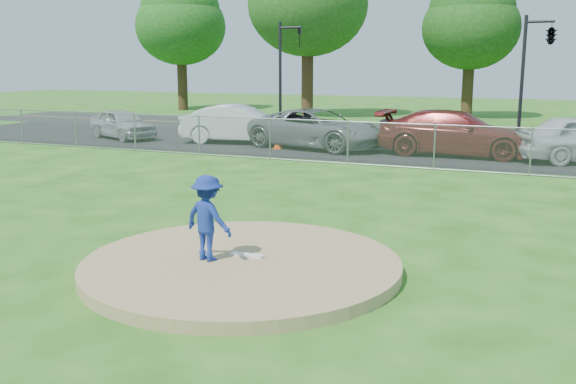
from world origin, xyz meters
name	(u,v)px	position (x,y,z in m)	size (l,w,h in m)	color
ground	(389,177)	(0.00, 10.00, 0.00)	(120.00, 120.00, 0.00)	#205913
pitchers_mound	(242,265)	(0.00, 0.00, 0.10)	(5.40, 5.40, 0.20)	#9C8355
pitching_rubber	(247,255)	(0.00, 0.20, 0.22)	(0.60, 0.15, 0.04)	white
chain_link_fence	(405,146)	(0.00, 12.00, 0.75)	(40.00, 0.06, 1.50)	gray
parking_lot	(429,151)	(0.00, 16.50, 0.01)	(50.00, 8.00, 0.01)	black
street	(458,133)	(0.00, 24.00, 0.00)	(60.00, 7.00, 0.01)	#232325
tree_far_left	(180,15)	(-22.00, 33.00, 7.06)	(6.72, 6.72, 10.74)	#332212
tree_center	(471,16)	(-1.00, 34.00, 6.47)	(6.16, 6.16, 9.84)	#362613
traffic_signal_left	(284,66)	(-8.76, 22.00, 3.36)	(1.28, 0.20, 5.60)	black
traffic_signal_center	(548,37)	(3.97, 22.00, 4.61)	(1.42, 2.48, 5.60)	black
pitcher	(208,218)	(-0.51, -0.22, 0.93)	(0.94, 0.54, 1.45)	navy
traffic_cone	(278,141)	(-5.93, 14.79, 0.35)	(0.35, 0.35, 0.69)	#F34C0C
parked_car_silver	(123,124)	(-14.16, 15.34, 0.71)	(1.64, 4.08, 1.39)	#ADADB2
parked_car_white	(239,124)	(-8.32, 15.98, 0.85)	(1.78, 5.10, 1.68)	white
parked_car_gray	(317,129)	(-4.51, 15.62, 0.82)	(2.69, 5.84, 1.62)	slate
parked_car_darkred	(456,133)	(1.12, 15.70, 0.87)	(2.41, 5.92, 1.72)	maroon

